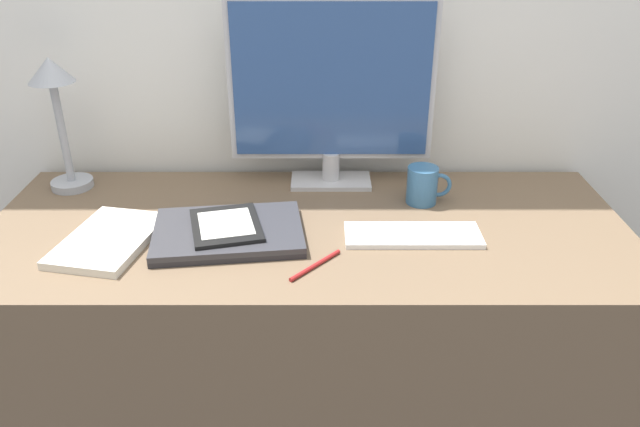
{
  "coord_description": "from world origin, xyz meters",
  "views": [
    {
      "loc": [
        0.03,
        -1.06,
        1.4
      ],
      "look_at": [
        0.03,
        0.16,
        0.78
      ],
      "focal_mm": 35.0,
      "sensor_mm": 36.0,
      "label": 1
    }
  ],
  "objects": [
    {
      "name": "desk_lamp",
      "position": [
        -0.62,
        0.43,
        0.95
      ],
      "size": [
        0.11,
        0.11,
        0.34
      ],
      "color": "#999EA8",
      "rests_on": "desk"
    },
    {
      "name": "ereader",
      "position": [
        -0.18,
        0.16,
        0.75
      ],
      "size": [
        0.19,
        0.21,
        0.01
      ],
      "color": "black",
      "rests_on": "laptop"
    },
    {
      "name": "laptop",
      "position": [
        -0.17,
        0.16,
        0.73
      ],
      "size": [
        0.35,
        0.27,
        0.03
      ],
      "color": "#232328",
      "rests_on": "desk"
    },
    {
      "name": "keyboard",
      "position": [
        0.24,
        0.16,
        0.73
      ],
      "size": [
        0.3,
        0.11,
        0.01
      ],
      "color": "silver",
      "rests_on": "desk"
    },
    {
      "name": "desk",
      "position": [
        0.0,
        0.21,
        0.36
      ],
      "size": [
        1.48,
        0.63,
        0.72
      ],
      "color": "brown",
      "rests_on": "ground_plane"
    },
    {
      "name": "monitor",
      "position": [
        0.06,
        0.46,
        0.97
      ],
      "size": [
        0.51,
        0.11,
        0.48
      ],
      "color": "#B7B7BC",
      "rests_on": "desk"
    },
    {
      "name": "coffee_mug",
      "position": [
        0.28,
        0.34,
        0.77
      ],
      "size": [
        0.11,
        0.08,
        0.09
      ],
      "color": "#336089",
      "rests_on": "desk"
    },
    {
      "name": "notebook",
      "position": [
        -0.43,
        0.13,
        0.73
      ],
      "size": [
        0.22,
        0.29,
        0.02
      ],
      "color": "silver",
      "rests_on": "desk"
    },
    {
      "name": "pen",
      "position": [
        0.02,
        0.03,
        0.73
      ],
      "size": [
        0.11,
        0.12,
        0.01
      ],
      "color": "maroon",
      "rests_on": "desk"
    }
  ]
}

